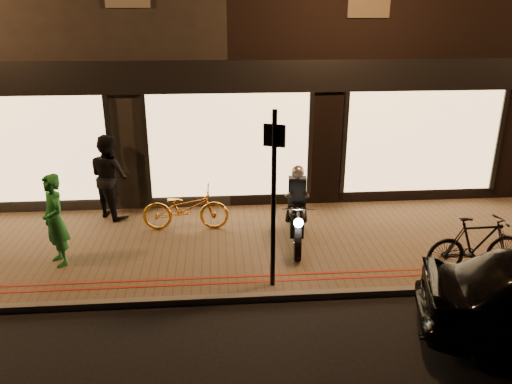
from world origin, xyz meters
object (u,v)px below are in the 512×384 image
Objects in this scene: sign_post at (274,192)px; person_green at (55,220)px; bicycle_gold at (186,208)px; motorcycle at (297,215)px.

sign_post is 4.05m from person_green.
person_green is at bearing 122.36° from bicycle_gold.
bicycle_gold is 2.64m from person_green.
bicycle_gold is at bearing 166.02° from motorcycle.
motorcycle is 2.38m from bicycle_gold.
motorcycle is at bearing 67.37° from sign_post.
bicycle_gold is (-2.22, 0.86, -0.14)m from motorcycle.
person_green reaches higher than bicycle_gold.
person_green is (-2.24, -1.33, 0.38)m from bicycle_gold.
motorcycle is 1.13× the size of person_green.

